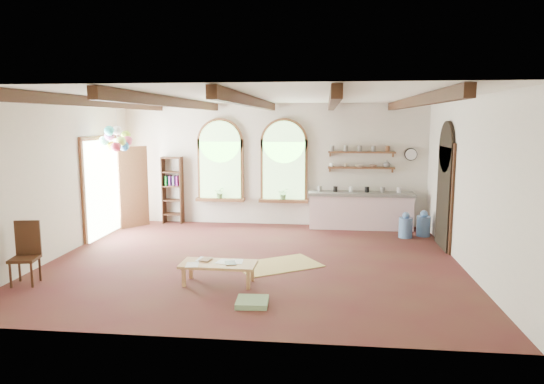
# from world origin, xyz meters

# --- Properties ---
(floor) EXTENTS (8.00, 8.00, 0.00)m
(floor) POSITION_xyz_m (0.00, 0.00, 0.00)
(floor) COLOR #512C21
(floor) RESTS_ON ground
(ceiling_beams) EXTENTS (6.20, 6.80, 0.18)m
(ceiling_beams) POSITION_xyz_m (0.00, 0.00, 3.10)
(ceiling_beams) COLOR #3E2113
(ceiling_beams) RESTS_ON ceiling
(window_left) EXTENTS (1.30, 0.28, 2.20)m
(window_left) POSITION_xyz_m (-1.40, 3.43, 1.63)
(window_left) COLOR brown
(window_left) RESTS_ON floor
(window_right) EXTENTS (1.30, 0.28, 2.20)m
(window_right) POSITION_xyz_m (0.30, 3.43, 1.63)
(window_right) COLOR brown
(window_right) RESTS_ON floor
(left_doorway) EXTENTS (0.10, 1.90, 2.50)m
(left_doorway) POSITION_xyz_m (-3.95, 1.80, 1.15)
(left_doorway) COLOR brown
(left_doorway) RESTS_ON floor
(right_doorway) EXTENTS (0.10, 1.30, 2.40)m
(right_doorway) POSITION_xyz_m (3.95, 1.50, 1.10)
(right_doorway) COLOR black
(right_doorway) RESTS_ON floor
(kitchen_counter) EXTENTS (2.68, 0.62, 0.94)m
(kitchen_counter) POSITION_xyz_m (2.30, 3.20, 0.48)
(kitchen_counter) COLOR beige
(kitchen_counter) RESTS_ON floor
(wall_shelf_lower) EXTENTS (1.70, 0.24, 0.04)m
(wall_shelf_lower) POSITION_xyz_m (2.30, 3.38, 1.55)
(wall_shelf_lower) COLOR brown
(wall_shelf_lower) RESTS_ON wall_back
(wall_shelf_upper) EXTENTS (1.70, 0.24, 0.04)m
(wall_shelf_upper) POSITION_xyz_m (2.30, 3.38, 1.95)
(wall_shelf_upper) COLOR brown
(wall_shelf_upper) RESTS_ON wall_back
(wall_clock) EXTENTS (0.32, 0.04, 0.32)m
(wall_clock) POSITION_xyz_m (3.55, 3.45, 1.90)
(wall_clock) COLOR black
(wall_clock) RESTS_ON wall_back
(bookshelf) EXTENTS (0.53, 0.32, 1.80)m
(bookshelf) POSITION_xyz_m (-2.70, 3.32, 0.90)
(bookshelf) COLOR #3E2113
(bookshelf) RESTS_ON floor
(coffee_table) EXTENTS (1.29, 0.61, 0.36)m
(coffee_table) POSITION_xyz_m (-0.40, -1.41, 0.32)
(coffee_table) COLOR tan
(coffee_table) RESTS_ON floor
(side_chair) EXTENTS (0.49, 0.49, 1.07)m
(side_chair) POSITION_xyz_m (-3.65, -1.78, 0.31)
(side_chair) COLOR #3E2113
(side_chair) RESTS_ON floor
(floor_mat) EXTENTS (1.83, 1.65, 0.02)m
(floor_mat) POSITION_xyz_m (0.51, -0.26, 0.01)
(floor_mat) COLOR tan
(floor_mat) RESTS_ON floor
(floor_cushion) EXTENTS (0.50, 0.50, 0.08)m
(floor_cushion) POSITION_xyz_m (0.31, -2.30, 0.04)
(floor_cushion) COLOR gray
(floor_cushion) RESTS_ON floor
(water_jug_a) EXTENTS (0.33, 0.33, 0.63)m
(water_jug_a) POSITION_xyz_m (3.75, 2.50, 0.27)
(water_jug_a) COLOR #537BB2
(water_jug_a) RESTS_ON floor
(water_jug_b) EXTENTS (0.32, 0.32, 0.62)m
(water_jug_b) POSITION_xyz_m (3.30, 2.31, 0.27)
(water_jug_b) COLOR #537BB2
(water_jug_b) RESTS_ON floor
(balloon_cluster) EXTENTS (0.73, 0.82, 1.14)m
(balloon_cluster) POSITION_xyz_m (-3.41, 1.53, 2.33)
(balloon_cluster) COLOR silver
(balloon_cluster) RESTS_ON floor
(table_book) EXTENTS (0.22, 0.28, 0.02)m
(table_book) POSITION_xyz_m (-0.74, -1.26, 0.38)
(table_book) COLOR olive
(table_book) RESTS_ON coffee_table
(tablet) EXTENTS (0.24, 0.29, 0.01)m
(tablet) POSITION_xyz_m (-0.19, -1.42, 0.37)
(tablet) COLOR black
(tablet) RESTS_ON coffee_table
(potted_plant_left) EXTENTS (0.27, 0.23, 0.30)m
(potted_plant_left) POSITION_xyz_m (-1.40, 3.32, 0.85)
(potted_plant_left) COLOR #598C4C
(potted_plant_left) RESTS_ON window_left
(potted_plant_right) EXTENTS (0.27, 0.23, 0.30)m
(potted_plant_right) POSITION_xyz_m (0.30, 3.32, 0.85)
(potted_plant_right) COLOR #598C4C
(potted_plant_right) RESTS_ON window_right
(shelf_cup_a) EXTENTS (0.12, 0.10, 0.10)m
(shelf_cup_a) POSITION_xyz_m (1.55, 3.38, 1.62)
(shelf_cup_a) COLOR white
(shelf_cup_a) RESTS_ON wall_shelf_lower
(shelf_cup_b) EXTENTS (0.10, 0.10, 0.09)m
(shelf_cup_b) POSITION_xyz_m (1.90, 3.38, 1.62)
(shelf_cup_b) COLOR beige
(shelf_cup_b) RESTS_ON wall_shelf_lower
(shelf_bowl_a) EXTENTS (0.22, 0.22, 0.05)m
(shelf_bowl_a) POSITION_xyz_m (2.25, 3.38, 1.60)
(shelf_bowl_a) COLOR beige
(shelf_bowl_a) RESTS_ON wall_shelf_lower
(shelf_bowl_b) EXTENTS (0.20, 0.20, 0.06)m
(shelf_bowl_b) POSITION_xyz_m (2.60, 3.38, 1.60)
(shelf_bowl_b) COLOR #8C664C
(shelf_bowl_b) RESTS_ON wall_shelf_lower
(shelf_vase) EXTENTS (0.18, 0.18, 0.19)m
(shelf_vase) POSITION_xyz_m (2.95, 3.38, 1.67)
(shelf_vase) COLOR slate
(shelf_vase) RESTS_ON wall_shelf_lower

